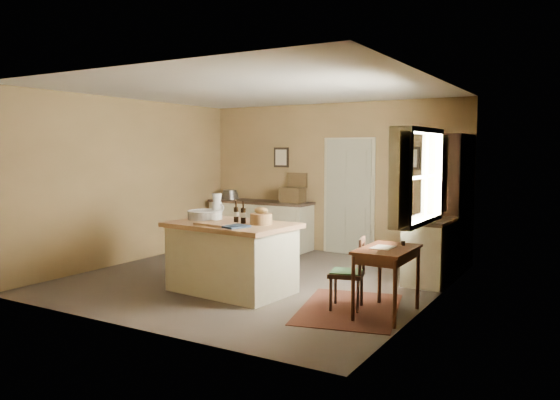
# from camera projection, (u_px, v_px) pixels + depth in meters

# --- Properties ---
(ground) EXTENTS (5.00, 5.00, 0.00)m
(ground) POSITION_uv_depth(u_px,v_px,m) (257.00, 279.00, 7.87)
(ground) COLOR brown
(ground) RESTS_ON ground
(wall_back) EXTENTS (5.00, 0.10, 2.70)m
(wall_back) POSITION_uv_depth(u_px,v_px,m) (332.00, 178.00, 9.89)
(wall_back) COLOR #997848
(wall_back) RESTS_ON ground
(wall_front) EXTENTS (5.00, 0.10, 2.70)m
(wall_front) POSITION_uv_depth(u_px,v_px,m) (124.00, 199.00, 5.61)
(wall_front) COLOR #997848
(wall_front) RESTS_ON ground
(wall_left) EXTENTS (0.10, 5.00, 2.70)m
(wall_left) POSITION_uv_depth(u_px,v_px,m) (130.00, 181.00, 9.02)
(wall_left) COLOR #997848
(wall_left) RESTS_ON ground
(wall_right) EXTENTS (0.10, 5.00, 2.70)m
(wall_right) POSITION_uv_depth(u_px,v_px,m) (433.00, 193.00, 6.48)
(wall_right) COLOR #997848
(wall_right) RESTS_ON ground
(ceiling) EXTENTS (5.00, 5.00, 0.00)m
(ceiling) POSITION_uv_depth(u_px,v_px,m) (256.00, 90.00, 7.63)
(ceiling) COLOR silver
(ceiling) RESTS_ON wall_back
(door) EXTENTS (0.97, 0.06, 2.11)m
(door) POSITION_uv_depth(u_px,v_px,m) (349.00, 195.00, 9.72)
(door) COLOR #A5A489
(door) RESTS_ON ground
(framed_prints) EXTENTS (2.82, 0.02, 0.38)m
(framed_prints) POSITION_uv_depth(u_px,v_px,m) (341.00, 158.00, 9.74)
(framed_prints) COLOR black
(framed_prints) RESTS_ON ground
(window) EXTENTS (0.25, 1.99, 1.12)m
(window) POSITION_uv_depth(u_px,v_px,m) (422.00, 176.00, 6.33)
(window) COLOR beige
(window) RESTS_ON ground
(work_island) EXTENTS (1.70, 1.19, 1.20)m
(work_island) POSITION_uv_depth(u_px,v_px,m) (231.00, 255.00, 7.14)
(work_island) COLOR beige
(work_island) RESTS_ON ground
(sideboard) EXTENTS (2.06, 0.59, 1.18)m
(sideboard) POSITION_uv_depth(u_px,v_px,m) (261.00, 223.00, 10.40)
(sideboard) COLOR beige
(sideboard) RESTS_ON ground
(rug) EXTENTS (1.45, 1.82, 0.01)m
(rug) POSITION_uv_depth(u_px,v_px,m) (349.00, 309.00, 6.38)
(rug) COLOR #4E2416
(rug) RESTS_ON ground
(writing_desk) EXTENTS (0.55, 0.90, 0.82)m
(writing_desk) POSITION_uv_depth(u_px,v_px,m) (387.00, 256.00, 6.09)
(writing_desk) COLOR #391B0E
(writing_desk) RESTS_ON ground
(desk_chair) EXTENTS (0.47, 0.47, 0.83)m
(desk_chair) POSITION_uv_depth(u_px,v_px,m) (347.00, 274.00, 6.35)
(desk_chair) COLOR black
(desk_chair) RESTS_ON ground
(right_cabinet) EXTENTS (0.57, 1.02, 0.99)m
(right_cabinet) POSITION_uv_depth(u_px,v_px,m) (430.00, 250.00, 7.64)
(right_cabinet) COLOR beige
(right_cabinet) RESTS_ON ground
(shelving_unit) EXTENTS (0.36, 0.94, 2.10)m
(shelving_unit) POSITION_uv_depth(u_px,v_px,m) (458.00, 203.00, 8.30)
(shelving_unit) COLOR black
(shelving_unit) RESTS_ON ground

